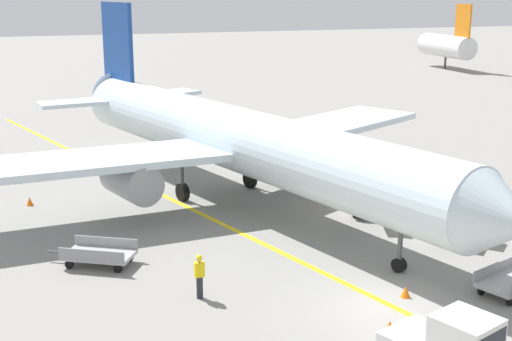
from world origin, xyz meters
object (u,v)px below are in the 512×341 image
at_px(airliner, 232,138).
at_px(safety_cone_tail_area, 406,291).
at_px(baggage_cart_empty_trailing, 99,254).
at_px(ground_crew_marshaller, 199,275).
at_px(safety_cone_nose_left, 390,327).
at_px(safety_cone_wingtip_left, 480,223).
at_px(baggage_tug_near_wing, 460,220).
at_px(safety_cone_nose_right, 316,185).
at_px(safety_cone_wingtip_right, 30,201).
at_px(belt_loader_forward_hold, 370,196).

bearing_deg(airliner, safety_cone_tail_area, -79.62).
bearing_deg(baggage_cart_empty_trailing, ground_crew_marshaller, -54.80).
xyz_separation_m(safety_cone_nose_left, safety_cone_wingtip_left, (9.31, 8.02, 0.00)).
height_order(baggage_tug_near_wing, safety_cone_nose_right, baggage_tug_near_wing).
bearing_deg(ground_crew_marshaller, safety_cone_nose_left, -41.39).
bearing_deg(safety_cone_wingtip_left, airliner, 140.95).
relative_size(baggage_cart_empty_trailing, safety_cone_wingtip_right, 8.30).
relative_size(ground_crew_marshaller, safety_cone_wingtip_left, 3.86).
bearing_deg(belt_loader_forward_hold, safety_cone_nose_right, 103.02).
relative_size(baggage_tug_near_wing, safety_cone_nose_right, 6.00).
bearing_deg(belt_loader_forward_hold, airliner, 147.08).
bearing_deg(belt_loader_forward_hold, baggage_cart_empty_trailing, -167.91).
bearing_deg(baggage_cart_empty_trailing, airliner, 41.69).
distance_m(belt_loader_forward_hold, baggage_cart_empty_trailing, 14.28).
distance_m(baggage_tug_near_wing, safety_cone_wingtip_left, 2.38).
bearing_deg(safety_cone_nose_right, airliner, -174.05).
distance_m(safety_cone_nose_left, safety_cone_nose_right, 17.18).
distance_m(safety_cone_nose_right, safety_cone_wingtip_left, 9.81).
distance_m(belt_loader_forward_hold, safety_cone_wingtip_left, 5.55).
relative_size(belt_loader_forward_hold, safety_cone_nose_right, 11.22).
bearing_deg(baggage_tug_near_wing, safety_cone_wingtip_right, 147.35).
distance_m(ground_crew_marshaller, safety_cone_nose_left, 7.06).
bearing_deg(safety_cone_wingtip_left, safety_cone_wingtip_right, 152.46).
distance_m(baggage_tug_near_wing, ground_crew_marshaller, 12.81).
height_order(baggage_cart_empty_trailing, ground_crew_marshaller, ground_crew_marshaller).
distance_m(airliner, ground_crew_marshaller, 12.58).
relative_size(baggage_cart_empty_trailing, safety_cone_nose_right, 8.30).
distance_m(safety_cone_nose_right, safety_cone_tail_area, 14.51).
height_order(baggage_tug_near_wing, ground_crew_marshaller, baggage_tug_near_wing).
xyz_separation_m(baggage_cart_empty_trailing, ground_crew_marshaller, (3.13, -4.43, 0.44)).
xyz_separation_m(belt_loader_forward_hold, baggage_cart_empty_trailing, (-13.96, -2.99, -0.31)).
height_order(baggage_tug_near_wing, safety_cone_nose_left, baggage_tug_near_wing).
bearing_deg(safety_cone_nose_right, safety_cone_tail_area, -100.24).
distance_m(airliner, baggage_tug_near_wing, 12.37).
height_order(baggage_cart_empty_trailing, safety_cone_wingtip_left, baggage_cart_empty_trailing).
xyz_separation_m(belt_loader_forward_hold, safety_cone_wingtip_left, (3.75, -4.05, -0.56)).
distance_m(belt_loader_forward_hold, ground_crew_marshaller, 13.13).
height_order(safety_cone_wingtip_right, safety_cone_tail_area, same).
xyz_separation_m(baggage_tug_near_wing, baggage_cart_empty_trailing, (-15.75, 2.21, -0.46)).
relative_size(safety_cone_wingtip_left, safety_cone_tail_area, 1.00).
distance_m(airliner, belt_loader_forward_hold, 7.78).
distance_m(baggage_tug_near_wing, safety_cone_tail_area, 7.12).
height_order(safety_cone_nose_left, safety_cone_nose_right, same).
bearing_deg(safety_cone_wingtip_left, ground_crew_marshaller, -166.97).
height_order(belt_loader_forward_hold, safety_cone_wingtip_left, belt_loader_forward_hold).
xyz_separation_m(airliner, safety_cone_nose_left, (0.58, -16.05, -3.20)).
height_order(baggage_cart_empty_trailing, safety_cone_nose_right, baggage_cart_empty_trailing).
bearing_deg(airliner, safety_cone_wingtip_right, 166.32).
distance_m(baggage_cart_empty_trailing, safety_cone_wingtip_left, 17.75).
height_order(baggage_tug_near_wing, safety_cone_wingtip_right, baggage_tug_near_wing).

